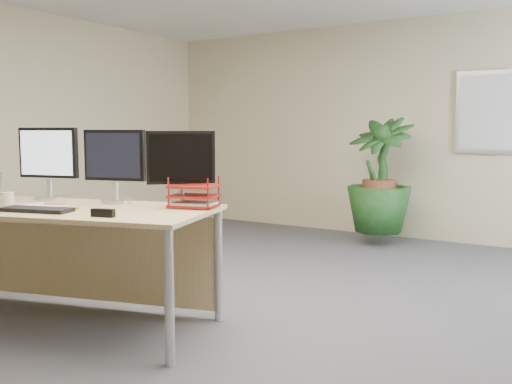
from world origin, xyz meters
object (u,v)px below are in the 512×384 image
Objects in this scene: monitor_right at (115,161)px; desk at (67,230)px; floor_plant at (380,181)px; monitor_left at (49,158)px.

desk is at bearing -129.58° from monitor_right.
floor_plant is (0.91, 3.76, 0.10)m from desk.
floor_plant is 3.58m from monitor_right.
desk is 4.46× the size of monitor_right.
floor_plant reaches higher than monitor_right.
monitor_right is (0.56, 0.13, -0.01)m from monitor_left.
monitor_left reaches higher than desk.
desk is 1.55× the size of floor_plant.
monitor_right is at bearing 12.68° from monitor_left.
monitor_left is 0.58m from monitor_right.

